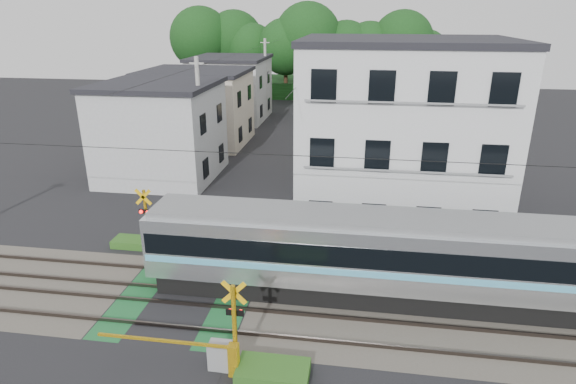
% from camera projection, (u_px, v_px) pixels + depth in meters
% --- Properties ---
extents(ground, '(120.00, 120.00, 0.00)m').
position_uv_depth(ground, '(185.00, 297.00, 18.77)').
color(ground, black).
extents(track_bed, '(120.00, 120.00, 0.14)m').
position_uv_depth(track_bed, '(185.00, 297.00, 18.76)').
color(track_bed, '#47423A').
rests_on(track_bed, ground).
extents(crossing_signal_near, '(4.74, 0.65, 3.09)m').
position_uv_depth(crossing_signal_near, '(222.00, 350.00, 14.78)').
color(crossing_signal_near, yellow).
rests_on(crossing_signal_near, ground).
extents(crossing_signal_far, '(4.74, 0.65, 3.09)m').
position_uv_depth(crossing_signal_far, '(158.00, 236.00, 22.27)').
color(crossing_signal_far, yellow).
rests_on(crossing_signal_far, ground).
extents(apartment_block, '(10.20, 8.36, 9.30)m').
position_uv_depth(apartment_block, '(400.00, 132.00, 24.74)').
color(apartment_block, silver).
rests_on(apartment_block, ground).
extents(houses_row, '(22.07, 31.35, 6.80)m').
position_uv_depth(houses_row, '(289.00, 101.00, 41.60)').
color(houses_row, '#B5B8BB').
rests_on(houses_row, ground).
extents(tree_hill, '(40.00, 12.58, 11.76)m').
position_uv_depth(tree_hill, '(305.00, 52.00, 61.30)').
color(tree_hill, '#153D14').
rests_on(tree_hill, ground).
extents(catenary, '(60.00, 5.04, 7.00)m').
position_uv_depth(catenary, '(343.00, 220.00, 16.67)').
color(catenary, '#2D2D33').
rests_on(catenary, ground).
extents(utility_poles, '(7.90, 42.00, 8.00)m').
position_uv_depth(utility_poles, '(268.00, 96.00, 38.79)').
color(utility_poles, '#A5A5A0').
rests_on(utility_poles, ground).
extents(pedestrian, '(0.63, 0.46, 1.57)m').
position_uv_depth(pedestrian, '(312.00, 119.00, 46.46)').
color(pedestrian, '#2B2D36').
rests_on(pedestrian, ground).
extents(weed_patches, '(10.25, 8.80, 0.40)m').
position_uv_depth(weed_patches, '(228.00, 298.00, 18.38)').
color(weed_patches, '#2D5E1E').
rests_on(weed_patches, ground).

